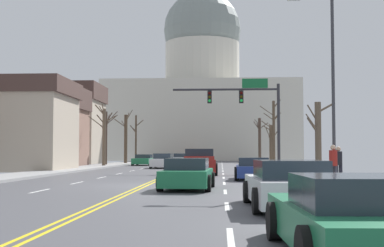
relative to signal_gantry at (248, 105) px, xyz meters
name	(u,v)px	position (x,y,z in m)	size (l,w,h in m)	color
ground	(144,185)	(-5.38, -15.90, -4.91)	(20.00, 180.00, 0.20)	#49494E
signal_gantry	(248,105)	(0.00, 0.00, 0.00)	(7.91, 0.41, 6.75)	#28282D
street_lamp_right	(327,71)	(2.58, -15.96, 0.04)	(2.00, 0.24, 8.27)	#333338
capitol_building	(202,99)	(-5.38, 57.33, 6.28)	(33.21, 22.90, 33.43)	beige
pickup_truck_near_00	(199,163)	(-3.44, -4.69, -4.19)	(2.41, 5.45, 1.67)	maroon
sedan_near_01	(253,169)	(-0.34, -10.63, -4.38)	(2.02, 4.25, 1.18)	navy
sedan_near_02	(187,175)	(-3.37, -17.97, -4.36)	(2.14, 4.33, 1.23)	#1E7247
sedan_near_03	(288,186)	(-0.30, -24.88, -4.33)	(2.20, 4.67, 1.27)	silver
sedan_near_04	(356,219)	(-0.15, -31.27, -4.39)	(2.24, 4.57, 1.16)	#1E7247
sedan_oncoming_00	(163,161)	(-7.26, 8.66, -4.31)	(2.08, 4.66, 1.32)	silver
sedan_oncoming_01	(144,160)	(-10.44, 18.15, -4.37)	(2.15, 4.51, 1.19)	#1E7247
sedan_oncoming_02	(180,159)	(-7.25, 28.37, -4.35)	(1.93, 4.54, 1.26)	#9EA3A8
sedan_oncoming_03	(187,158)	(-7.25, 42.09, -4.38)	(1.95, 4.64, 1.17)	#B71414
flank_building_01	(23,126)	(-22.59, 14.67, -0.81)	(12.70, 7.65, 8.11)	#8C6656
flank_building_03	(50,124)	(-23.26, 25.35, 0.04)	(12.90, 7.96, 9.81)	#B2A38E
bare_tree_00	(271,143)	(3.52, 19.62, -2.49)	(1.70, 2.58, 4.50)	#4C3D2D
bare_tree_01	(104,135)	(-13.47, 12.05, -1.79)	(2.66, 1.53, 6.08)	brown
bare_tree_02	(274,130)	(2.99, 11.32, -1.43)	(2.24, 2.18, 6.38)	#4C3D2D
bare_tree_03	(126,138)	(-13.34, 23.21, -1.80)	(2.14, 1.50, 6.35)	#4C3D2D
bare_tree_04	(318,137)	(3.27, -9.79, -2.65)	(1.79, 2.39, 4.06)	brown
bare_tree_05	(136,137)	(-13.52, 31.88, -1.45)	(2.16, 2.07, 6.28)	#4C3D2D
bare_tree_06	(260,139)	(3.23, 32.66, -1.74)	(2.05, 1.69, 5.89)	#423328
bare_tree_07	(106,135)	(-14.19, 16.26, -1.71)	(2.61, 2.38, 5.60)	#423328
pedestrian_00	(339,162)	(3.35, -14.36, -3.92)	(0.35, 0.34, 1.58)	black
pedestrian_01	(333,162)	(2.70, -16.28, -3.89)	(0.35, 0.34, 1.63)	#33333D
bicycle_parked	(332,173)	(3.11, -14.02, -4.44)	(0.12, 1.77, 0.85)	black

